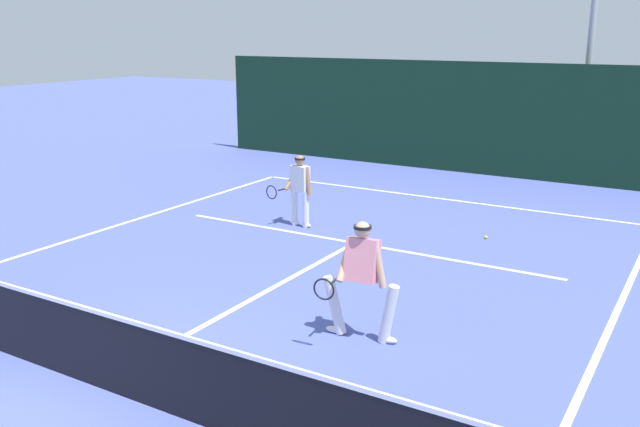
% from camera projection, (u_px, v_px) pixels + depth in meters
% --- Properties ---
extents(ground_plane, '(80.00, 80.00, 0.00)m').
position_uv_depth(ground_plane, '(95.00, 386.00, 8.08)').
color(ground_plane, '#4D5BB1').
extents(court_line_baseline_far, '(9.89, 0.10, 0.01)m').
position_uv_depth(court_line_baseline_far, '(436.00, 198.00, 17.04)').
color(court_line_baseline_far, white).
rests_on(court_line_baseline_far, ground_plane).
extents(court_line_service, '(8.06, 0.10, 0.01)m').
position_uv_depth(court_line_service, '(355.00, 243.00, 13.46)').
color(court_line_service, white).
rests_on(court_line_service, ground_plane).
extents(court_line_centre, '(0.10, 6.40, 0.01)m').
position_uv_depth(court_line_centre, '(255.00, 297.00, 10.73)').
color(court_line_centre, white).
rests_on(court_line_centre, ground_plane).
extents(tennis_net, '(10.84, 0.09, 1.07)m').
position_uv_depth(tennis_net, '(91.00, 346.00, 7.94)').
color(tennis_net, '#1E4723').
rests_on(tennis_net, ground_plane).
extents(player_near, '(1.10, 0.87, 1.65)m').
position_uv_depth(player_near, '(361.00, 275.00, 9.09)').
color(player_near, silver).
rests_on(player_near, ground_plane).
extents(player_far, '(0.80, 0.85, 1.52)m').
position_uv_depth(player_far, '(299.00, 188.00, 14.41)').
color(player_far, silver).
rests_on(player_far, ground_plane).
extents(tennis_ball, '(0.07, 0.07, 0.07)m').
position_uv_depth(tennis_ball, '(486.00, 237.00, 13.72)').
color(tennis_ball, '#D1E033').
rests_on(tennis_ball, ground_plane).
extents(back_fence_windscreen, '(17.48, 0.12, 3.18)m').
position_uv_depth(back_fence_windscreen, '(484.00, 119.00, 19.47)').
color(back_fence_windscreen, black).
rests_on(back_fence_windscreen, ground_plane).
extents(light_pole, '(0.55, 0.44, 6.47)m').
position_uv_depth(light_pole, '(592.00, 29.00, 18.64)').
color(light_pole, '#9EA39E').
rests_on(light_pole, ground_plane).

